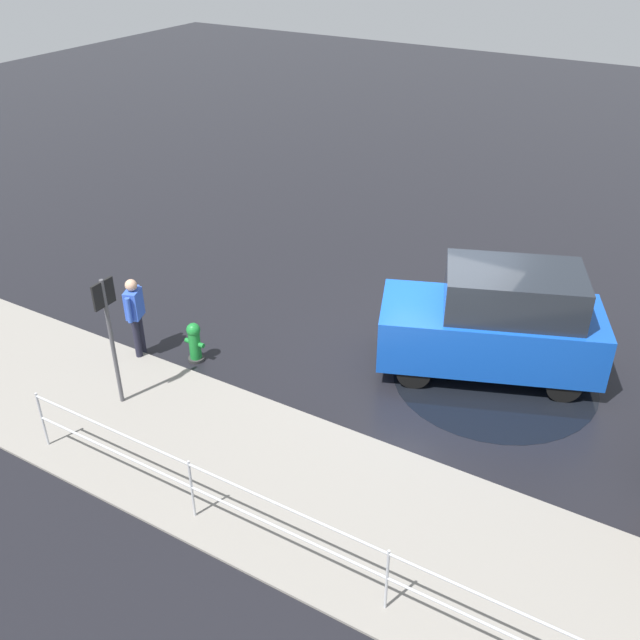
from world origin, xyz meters
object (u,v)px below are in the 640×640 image
object	(u,v)px
pedestrian	(135,312)
fire_hydrant	(195,342)
moving_hatchback	(496,322)
sign_post	(109,325)

from	to	relation	value
pedestrian	fire_hydrant	bearing A→B (deg)	-158.78
moving_hatchback	fire_hydrant	size ratio (longest dim) A/B	5.30
fire_hydrant	moving_hatchback	bearing A→B (deg)	-152.75
fire_hydrant	pedestrian	xyz separation A→B (m)	(1.02, 0.39, 0.56)
pedestrian	sign_post	bearing A→B (deg)	120.18
moving_hatchback	sign_post	distance (m)	6.65
moving_hatchback	fire_hydrant	xyz separation A→B (m)	(4.87, 2.51, -0.63)
sign_post	fire_hydrant	bearing A→B (deg)	-99.11
pedestrian	sign_post	xyz separation A→B (m)	(-0.75, 1.28, 0.62)
fire_hydrant	pedestrian	bearing A→B (deg)	21.22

